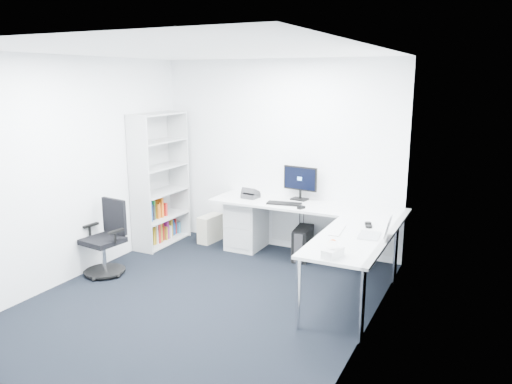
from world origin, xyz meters
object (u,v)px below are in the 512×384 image
at_px(task_chair, 103,239).
at_px(monitor, 300,183).
at_px(l_desk, 295,239).
at_px(bookshelf, 160,180).
at_px(laptop, 370,226).

height_order(task_chair, monitor, monitor).
distance_m(l_desk, bookshelf, 2.25).
distance_m(task_chair, monitor, 2.72).
relative_size(l_desk, bookshelf, 1.36).
bearing_deg(laptop, task_chair, -174.26).
distance_m(l_desk, monitor, 0.86).
bearing_deg(task_chair, laptop, 18.59).
xyz_separation_m(l_desk, monitor, (-0.17, 0.56, 0.63)).
relative_size(task_chair, monitor, 1.87).
bearing_deg(bookshelf, task_chair, -86.16).
xyz_separation_m(l_desk, bookshelf, (-2.17, 0.05, 0.59)).
height_order(task_chair, laptop, laptop).
height_order(monitor, laptop, monitor).
bearing_deg(task_chair, bookshelf, 101.26).
distance_m(l_desk, task_chair, 2.45).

